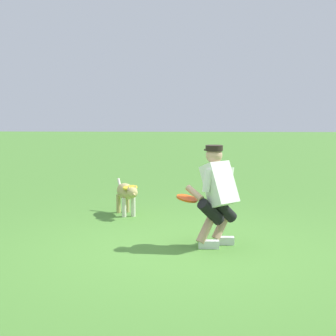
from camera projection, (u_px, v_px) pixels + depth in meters
ground_plane at (179, 250)px, 6.37m from camera, size 60.00×60.00×0.00m
person at (217, 193)px, 6.47m from camera, size 0.70×0.57×1.29m
dog at (126, 193)px, 8.39m from camera, size 0.47×0.95×0.55m
frisbee_flying at (130, 187)px, 8.22m from camera, size 0.31×0.31×0.05m
frisbee_held at (187, 198)px, 6.56m from camera, size 0.35×0.35×0.09m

